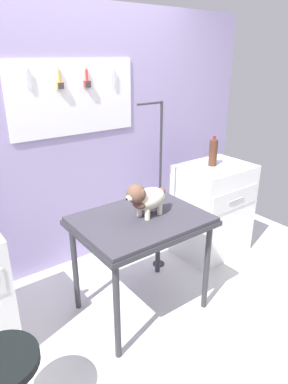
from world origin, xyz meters
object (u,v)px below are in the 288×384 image
Objects in this scene: stool at (2,372)px; soda_bottle at (213,152)px; cabinet_right at (212,210)px; grooming_arm at (159,196)px; grooming_table at (141,227)px; dog at (146,198)px.

soda_bottle reaches higher than stool.
grooming_arm is at bearing 170.03° from cabinet_right.
stool is at bearing -162.82° from soda_bottle.
soda_bottle reaches higher than grooming_table.
dog is 1.07m from soda_bottle.
soda_bottle reaches higher than cabinet_right.
grooming_arm reaches higher than stool.
soda_bottle is (-0.03, 0.02, 0.59)m from cabinet_right.
soda_bottle is at bearing -8.09° from grooming_arm.
grooming_arm is at bearing 38.33° from grooming_table.
dog is at bearing -138.69° from grooming_arm.
dog is (0.03, -0.01, 0.22)m from grooming_table.
grooming_table is 1.22m from stool.
grooming_table is 0.61m from grooming_arm.
grooming_arm is 1.80m from stool.
soda_bottle is at bearing 15.75° from grooming_table.
dog reaches higher than cabinet_right.
dog is at bearing -163.12° from soda_bottle.
grooming_table is at bearing -164.25° from soda_bottle.
cabinet_right is at bearing 14.21° from grooming_table.
dog is (-0.44, -0.39, 0.23)m from grooming_arm.
cabinet_right is (1.04, 0.28, -0.49)m from dog.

